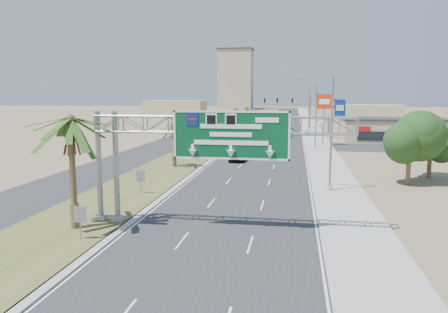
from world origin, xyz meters
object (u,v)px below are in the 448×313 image
Objects in this scene: car_far at (267,124)px; sign_gantry at (207,133)px; car_right_lane at (284,134)px; store_building at (394,131)px; palm_near at (70,120)px; car_mid_lane at (269,141)px; car_left_lane at (239,154)px; pole_sign_blue at (340,110)px; pole_sign_red_near at (324,105)px; signal_mast at (300,113)px; pole_sign_red_far at (332,107)px.

sign_gantry is at bearing -82.46° from car_far.
sign_gantry is 2.95× the size of car_far.
store_building is at bearing -7.68° from car_right_lane.
sign_gantry is 2.01× the size of palm_near.
car_mid_lane is at bearing -94.87° from car_right_lane.
car_far is at bearing 88.02° from car_mid_lane.
store_building is at bearing 67.64° from sign_gantry.
store_building is 4.04× the size of car_mid_lane.
pole_sign_blue is at bearing 65.81° from car_left_lane.
car_left_lane is at bearing -104.68° from car_mid_lane.
car_right_lane is at bearing 117.51° from pole_sign_red_near.
car_mid_lane is (-21.92, -9.41, -1.27)m from store_building.
car_right_lane is (4.96, 31.91, -0.13)m from car_left_lane.
pole_sign_red_near is (-13.00, -8.76, 4.82)m from store_building.
sign_gantry is 62.37m from signal_mast.
signal_mast reaches higher than car_right_lane.
palm_near is 66.04m from store_building.
car_far is at bearing 106.94° from pole_sign_red_near.
sign_gantry is 46.98m from car_mid_lane.
pole_sign_red_near is at bearing -58.22° from car_right_lane.
sign_gantry is 0.93× the size of store_building.
car_mid_lane is 0.58× the size of pole_sign_blue.
pole_sign_red_near is (6.74, -12.94, 6.11)m from car_right_lane.
signal_mast is (14.37, 63.97, -2.08)m from palm_near.
car_left_lane is at bearing -121.66° from pole_sign_red_near.
car_far is (-24.72, 29.72, -1.18)m from store_building.
signal_mast reaches higher than store_building.
pole_sign_red_near reaches higher than store_building.
signal_mast is at bearing 77.34° from palm_near.
car_mid_lane is 18.56m from pole_sign_red_far.
car_left_lane is 18.53m from car_mid_lane.
store_building is 23.89m from car_mid_lane.
pole_sign_red_near is at bearing 62.16° from car_left_lane.
pole_sign_red_near is 13.33m from pole_sign_red_far.
car_mid_lane is (-5.10, -15.38, -4.12)m from signal_mast.
car_mid_lane reaches higher than car_right_lane.
car_left_lane is 57.46m from car_far.
sign_gantry is at bearing -103.39° from pole_sign_blue.
pole_sign_blue is at bearing 70.00° from pole_sign_red_near.
car_left_lane is (-24.70, -27.73, -1.16)m from store_building.
sign_gantry is at bearing -102.01° from pole_sign_red_near.
sign_gantry is 2.14× the size of pole_sign_red_far.
pole_sign_blue is (15.20, -28.93, 4.88)m from car_far.
sign_gantry is 8.41m from palm_near.
signal_mast reaches higher than pole_sign_red_far.
pole_sign_red_far reaches higher than sign_gantry.
signal_mast reaches higher than car_mid_lane.
signal_mast is at bearing 104.56° from pole_sign_red_near.
pole_sign_red_near is 1.11× the size of pole_sign_red_far.
pole_sign_red_near reaches higher than pole_sign_red_far.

